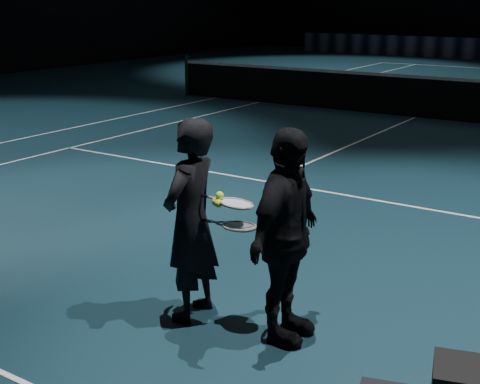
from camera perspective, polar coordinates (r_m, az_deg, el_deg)
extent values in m
plane|color=#0D2430|center=(15.52, 14.62, 6.13)|extent=(36.00, 36.00, 0.00)
cylinder|color=black|center=(18.49, -4.56, 9.89)|extent=(0.10, 0.10, 1.10)
cube|color=black|center=(15.45, 14.74, 7.77)|extent=(12.80, 0.02, 0.86)
cube|color=white|center=(15.39, 14.87, 9.48)|extent=(12.80, 0.03, 0.07)
imported|color=black|center=(5.49, -4.23, -2.44)|extent=(0.46, 0.65, 1.70)
imported|color=black|center=(5.12, 3.93, -3.86)|extent=(0.48, 1.02, 1.70)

